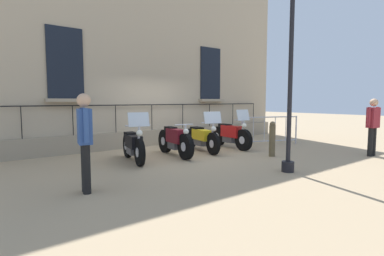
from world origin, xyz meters
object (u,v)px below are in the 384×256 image
Objects in this scene: motorcycle_maroon at (175,141)px; motorcycle_yellow at (202,137)px; lamppost at (292,27)px; crowd_barrier at (270,130)px; pedestrian_standing at (373,124)px; pedestrian_walking at (85,137)px; motorcycle_black at (133,145)px; motorcycle_red at (231,135)px; bollard at (272,139)px.

motorcycle_yellow is (-0.13, 1.13, 0.00)m from motorcycle_maroon.
motorcycle_maroon is 4.35m from lamppost.
crowd_barrier is 1.26× the size of pedestrian_standing.
motorcycle_maroon is at bearing 120.57° from pedestrian_walking.
lamppost is (3.23, 0.86, 2.78)m from motorcycle_maroon.
pedestrian_standing is at bearing 58.38° from motorcycle_black.
motorcycle_red is at bearing -148.54° from pedestrian_standing.
motorcycle_black reaches higher than motorcycle_yellow.
pedestrian_standing is (0.35, 3.63, -2.28)m from lamppost.
lamppost is 2.90× the size of pedestrian_standing.
motorcycle_red is at bearing 89.77° from motorcycle_black.
motorcycle_yellow is 4.37m from lamppost.
pedestrian_walking is at bearing -88.64° from bollard.
bollard is 0.59× the size of pedestrian_walking.
motorcycle_black reaches higher than crowd_barrier.
motorcycle_red is at bearing 89.95° from motorcycle_maroon.
crowd_barrier is at bearing 84.97° from motorcycle_maroon.
pedestrian_standing is at bearing 84.49° from lamppost.
crowd_barrier is 2.07× the size of bollard.
pedestrian_walking is (2.07, -4.42, 0.55)m from motorcycle_yellow.
lamppost is 3.33m from bollard.
motorcycle_maroon is at bearing -90.05° from motorcycle_red.
bollard is at bearing -50.90° from crowd_barrier.
motorcycle_red reaches higher than motorcycle_maroon.
motorcycle_red is 4.23m from pedestrian_standing.
lamppost is at bearing -4.54° from motorcycle_yellow.
motorcycle_red is at bearing -101.82° from crowd_barrier.
pedestrian_walking reaches higher than motorcycle_maroon.
motorcycle_maroon is at bearing -83.59° from motorcycle_yellow.
crowd_barrier is at bearing -170.66° from pedestrian_standing.
motorcycle_yellow is at bearing -96.26° from motorcycle_red.
crowd_barrier is (0.35, 3.97, 0.12)m from motorcycle_maroon.
motorcycle_maroon is at bearing -129.92° from bollard.
motorcycle_black is 2.81m from pedestrian_walking.
pedestrian_walking reaches higher than motorcycle_yellow.
pedestrian_walking is at bearing -59.43° from motorcycle_maroon.
bollard is at bearing 62.52° from motorcycle_black.
pedestrian_standing is at bearing 52.80° from bollard.
crowd_barrier is at bearing 78.18° from motorcycle_red.
motorcycle_maroon is at bearing -128.54° from pedestrian_standing.
motorcycle_black is at bearing -90.23° from motorcycle_red.
bollard reaches higher than motorcycle_maroon.
pedestrian_standing is at bearing 9.34° from crowd_barrier.
crowd_barrier is (-2.88, 3.10, -2.66)m from lamppost.
bollard is at bearing 28.10° from motorcycle_yellow.
motorcycle_red is 1.82m from bollard.
motorcycle_red is (0.01, 3.65, 0.01)m from motorcycle_black.
pedestrian_walking is (1.94, -5.60, 0.54)m from motorcycle_red.
motorcycle_yellow is 1.02× the size of crowd_barrier.
motorcycle_red is at bearing 83.74° from motorcycle_yellow.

